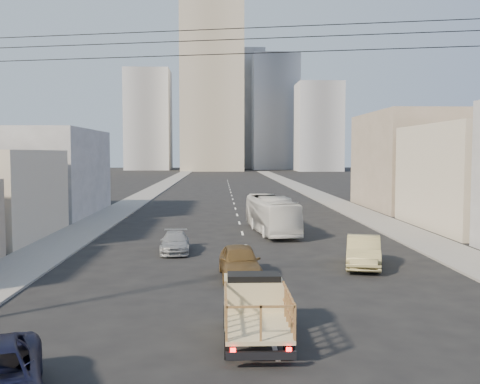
{
  "coord_description": "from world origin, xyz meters",
  "views": [
    {
      "loc": [
        -1.62,
        -14.25,
        5.82
      ],
      "look_at": [
        -0.43,
        18.83,
        3.5
      ],
      "focal_mm": 42.0,
      "sensor_mm": 36.0,
      "label": 1
    }
  ],
  "objects": [
    {
      "name": "overhead_wires",
      "position": [
        0.0,
        1.5,
        8.97
      ],
      "size": [
        23.01,
        5.02,
        0.72
      ],
      "color": "black",
      "rests_on": "ground"
    },
    {
      "name": "ground",
      "position": [
        0.0,
        0.0,
        0.0
      ],
      "size": [
        420.0,
        420.0,
        0.0
      ],
      "primitive_type": "plane",
      "color": "black",
      "rests_on": "ground"
    },
    {
      "name": "midrise_back",
      "position": [
        6.0,
        200.0,
        22.0
      ],
      "size": [
        18.0,
        18.0,
        44.0
      ],
      "primitive_type": "cube",
      "color": "gray",
      "rests_on": "ground"
    },
    {
      "name": "sidewalk_left",
      "position": [
        -11.75,
        70.0,
        0.06
      ],
      "size": [
        3.5,
        180.0,
        0.12
      ],
      "primitive_type": "cube",
      "color": "slate",
      "rests_on": "ground"
    },
    {
      "name": "city_bus",
      "position": [
        2.15,
        26.25,
        1.33
      ],
      "size": [
        3.31,
        9.77,
        2.67
      ],
      "primitive_type": "imported",
      "rotation": [
        0.0,
        0.0,
        0.11
      ],
      "color": "silver",
      "rests_on": "ground"
    },
    {
      "name": "bldg_left_far",
      "position": [
        -19.5,
        39.0,
        4.0
      ],
      "size": [
        12.0,
        16.0,
        8.0
      ],
      "primitive_type": "cube",
      "color": "gray",
      "rests_on": "ground"
    },
    {
      "name": "sedan_grey",
      "position": [
        -4.24,
        18.32,
        0.59
      ],
      "size": [
        1.87,
        4.16,
        1.18
      ],
      "primitive_type": "imported",
      "rotation": [
        0.0,
        0.0,
        0.05
      ],
      "color": "gray",
      "rests_on": "ground"
    },
    {
      "name": "sedan_tan",
      "position": [
        5.7,
        13.8,
        0.78
      ],
      "size": [
        2.76,
        5.01,
        1.57
      ],
      "primitive_type": "imported",
      "rotation": [
        0.0,
        0.0,
        -0.24
      ],
      "color": "tan",
      "rests_on": "ground"
    },
    {
      "name": "midrise_ne",
      "position": [
        18.0,
        185.0,
        20.0
      ],
      "size": [
        16.0,
        16.0,
        40.0
      ],
      "primitive_type": "cube",
      "color": "gray",
      "rests_on": "ground"
    },
    {
      "name": "flatbed_pickup",
      "position": [
        -0.53,
        2.82,
        1.09
      ],
      "size": [
        1.95,
        4.41,
        1.9
      ],
      "color": "tan",
      "rests_on": "ground"
    },
    {
      "name": "lane_dashes",
      "position": [
        0.0,
        53.0,
        0.01
      ],
      "size": [
        0.15,
        104.0,
        0.01
      ],
      "color": "silver",
      "rests_on": "ground"
    },
    {
      "name": "midrise_nw",
      "position": [
        -26.0,
        180.0,
        17.0
      ],
      "size": [
        15.0,
        15.0,
        34.0
      ],
      "primitive_type": "cube",
      "color": "gray",
      "rests_on": "ground"
    },
    {
      "name": "sidewalk_right",
      "position": [
        11.75,
        70.0,
        0.06
      ],
      "size": [
        3.5,
        180.0,
        0.12
      ],
      "primitive_type": "cube",
      "color": "slate",
      "rests_on": "ground"
    },
    {
      "name": "high_rise_tower",
      "position": [
        -4.0,
        170.0,
        30.0
      ],
      "size": [
        20.0,
        20.0,
        60.0
      ],
      "primitive_type": "cube",
      "color": "tan",
      "rests_on": "ground"
    },
    {
      "name": "bldg_right_far",
      "position": [
        20.0,
        44.0,
        5.0
      ],
      "size": [
        12.0,
        16.0,
        10.0
      ],
      "primitive_type": "cube",
      "color": "gray",
      "rests_on": "ground"
    },
    {
      "name": "sedan_brown",
      "position": [
        -0.7,
        11.55,
        0.77
      ],
      "size": [
        2.05,
        4.59,
        1.53
      ],
      "primitive_type": "imported",
      "rotation": [
        0.0,
        0.0,
        0.05
      ],
      "color": "brown",
      "rests_on": "ground"
    },
    {
      "name": "midrise_east",
      "position": [
        30.0,
        165.0,
        14.0
      ],
      "size": [
        14.0,
        14.0,
        28.0
      ],
      "primitive_type": "cube",
      "color": "gray",
      "rests_on": "ground"
    }
  ]
}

